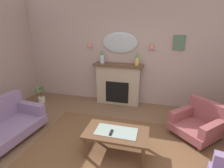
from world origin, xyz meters
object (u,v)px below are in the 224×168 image
Objects in this scene: wall_sconce_right at (152,46)px; tv_remote at (111,133)px; mantel_vase_centre at (137,59)px; coffee_table at (116,134)px; framed_picture at (179,42)px; wall_mirror at (120,43)px; armchair_near_fireplace at (199,122)px; wall_sconce_left at (89,44)px; fireplace at (118,84)px; potted_plant_small_fern at (41,94)px; mantel_vase_left at (102,57)px.

wall_sconce_right is 2.56m from tv_remote.
coffee_table is (-0.08, -2.01, -0.95)m from mantel_vase_centre.
wall_mirror is at bearing -179.62° from framed_picture.
framed_picture is 0.31× the size of armchair_near_fireplace.
tv_remote is at bearing -147.65° from armchair_near_fireplace.
wall_mirror is 0.85m from wall_sconce_right.
framed_picture reaches higher than wall_sconce_left.
wall_sconce_left is at bearing 180.00° from wall_sconce_right.
fireplace is at bearing 176.76° from mantel_vase_centre.
coffee_table is (-1.08, -2.19, -1.37)m from framed_picture.
potted_plant_small_fern is at bearing -162.82° from wall_mirror.
framed_picture is at bearing 63.81° from coffee_table.
framed_picture is (1.50, 0.15, 1.18)m from fireplace.
wall_sconce_left is at bearing 163.30° from mantel_vase_left.
mantel_vase_left is 2.39m from coffee_table.
wall_sconce_right is 0.88× the size of tv_remote.
potted_plant_small_fern is at bearing 148.06° from tv_remote.
framed_picture is at bearing 1.46° from wall_sconce_left.
wall_sconce_left is at bearing 118.62° from tv_remote.
wall_sconce_right is (1.70, 0.00, 0.00)m from wall_sconce_left.
potted_plant_small_fern is (-3.03, -0.62, -1.40)m from wall_sconce_right.
fireplace is at bearing 3.60° from mantel_vase_left.
framed_picture is 2.25× the size of tv_remote.
framed_picture reaches higher than armchair_near_fireplace.
potted_plant_small_fern is at bearing -154.85° from wall_sconce_left.
wall_sconce_right is at bearing 132.54° from armchair_near_fireplace.
coffee_table is (1.27, -2.13, -1.28)m from wall_sconce_left.
mantel_vase_centre is 2.93m from potted_plant_small_fern.
mantel_vase_left is 2.74× the size of wall_sconce_left.
mantel_vase_centre is at bearing 85.82° from tv_remote.
mantel_vase_left is 0.67× the size of potted_plant_small_fern.
coffee_table is 3.01m from potted_plant_small_fern.
wall_mirror is 0.87× the size of coffee_table.
wall_sconce_left reaches higher than tv_remote.
wall_sconce_left is 1.00× the size of wall_sconce_right.
coffee_table is at bearing -116.19° from framed_picture.
armchair_near_fireplace is at bearing 31.86° from coffee_table.
wall_mirror reaches higher than coffee_table.
armchair_near_fireplace is (2.39, -1.07, -1.04)m from mantel_vase_left.
framed_picture reaches higher than tv_remote.
wall_mirror is at bearing 176.63° from wall_sconce_right.
mantel_vase_centre is 0.99× the size of framed_picture.
wall_sconce_left is 3.32m from armchair_near_fireplace.
wall_mirror is 2.60m from tv_remote.
coffee_table is (-0.43, -2.13, -1.28)m from wall_sconce_right.
wall_mirror is at bearing 98.81° from tv_remote.
potted_plant_small_fern is at bearing 149.85° from coffee_table.
framed_picture is 1.96m from armchair_near_fireplace.
fireplace is 2.36× the size of potted_plant_small_fern.
framed_picture is (1.95, 0.18, 0.41)m from mantel_vase_left.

